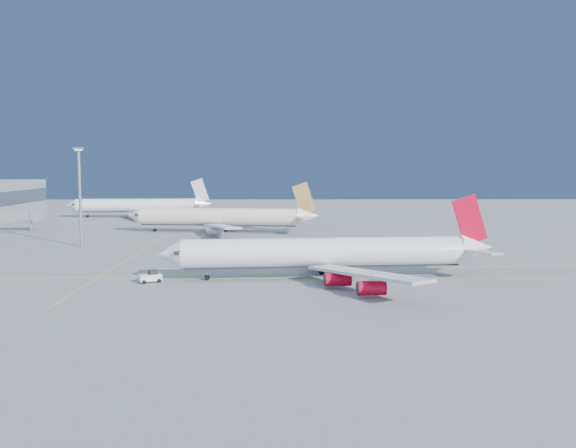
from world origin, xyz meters
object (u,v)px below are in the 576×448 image
object	(u,v)px
airliner_virgin	(330,253)
light_mast	(80,188)
pushback_tug	(151,277)
airliner_etihad	(222,217)
airliner_third	(140,206)

from	to	relation	value
airliner_virgin	light_mast	xyz separation A→B (m)	(-62.31, 46.12, 10.51)
airliner_virgin	light_mast	size ratio (longest dim) A/B	2.50
pushback_tug	airliner_virgin	bearing A→B (deg)	-19.68
airliner_etihad	light_mast	distance (m)	49.26
airliner_etihad	pushback_tug	bearing A→B (deg)	-86.24
airliner_virgin	airliner_third	xyz separation A→B (m)	(-67.55, 137.95, -0.07)
pushback_tug	light_mast	size ratio (longest dim) A/B	0.17
pushback_tug	light_mast	world-z (taller)	light_mast
airliner_etihad	light_mast	bearing A→B (deg)	-127.47
airliner_virgin	airliner_etihad	size ratio (longest dim) A/B	1.05
airliner_virgin	airliner_third	bearing A→B (deg)	110.68
airliner_virgin	light_mast	world-z (taller)	light_mast
airliner_etihad	pushback_tug	distance (m)	84.96
pushback_tug	light_mast	xyz separation A→B (m)	(-28.71, 50.50, 14.29)
airliner_virgin	pushback_tug	size ratio (longest dim) A/B	14.39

